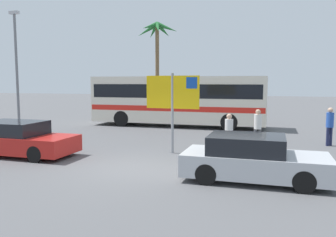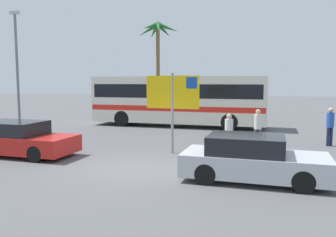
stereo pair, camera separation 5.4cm
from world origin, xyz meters
TOP-DOWN VIEW (x-y plane):
  - ground at (0.00, 0.00)m, footprint 120.00×120.00m
  - bus_front_coach at (-1.35, 10.92)m, footprint 11.00×2.49m
  - ferry_sign at (0.67, 2.72)m, footprint 2.20×0.20m
  - car_red at (-5.06, 0.59)m, footprint 4.50×1.88m
  - car_silver at (3.92, -0.37)m, footprint 4.13×1.83m
  - pedestrian_crossing_lot at (3.85, 4.95)m, footprint 0.32×0.32m
  - pedestrian_near_sign at (2.83, 3.05)m, footprint 0.32×0.32m
  - pedestrian_by_bus at (6.91, 6.25)m, footprint 0.32×0.32m
  - lamp_post_left_side at (-8.99, 5.45)m, footprint 0.56×0.20m
  - palm_tree_seaside at (-5.11, 18.03)m, footprint 3.65×3.62m

SIDE VIEW (x-z plane):
  - ground at x=0.00m, z-range 0.00..0.00m
  - car_silver at x=3.92m, z-range -0.03..1.30m
  - car_red at x=-5.06m, z-range -0.03..1.30m
  - pedestrian_near_sign at x=2.83m, z-range 0.14..1.76m
  - pedestrian_crossing_lot at x=3.85m, z-range 0.15..1.82m
  - pedestrian_by_bus at x=6.91m, z-range 0.15..1.87m
  - bus_front_coach at x=-1.35m, z-range 0.20..3.37m
  - ferry_sign at x=0.67m, z-range 0.73..3.93m
  - lamp_post_left_side at x=-8.99m, z-range 0.32..6.95m
  - palm_tree_seaside at x=-5.11m, z-range 2.43..10.32m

